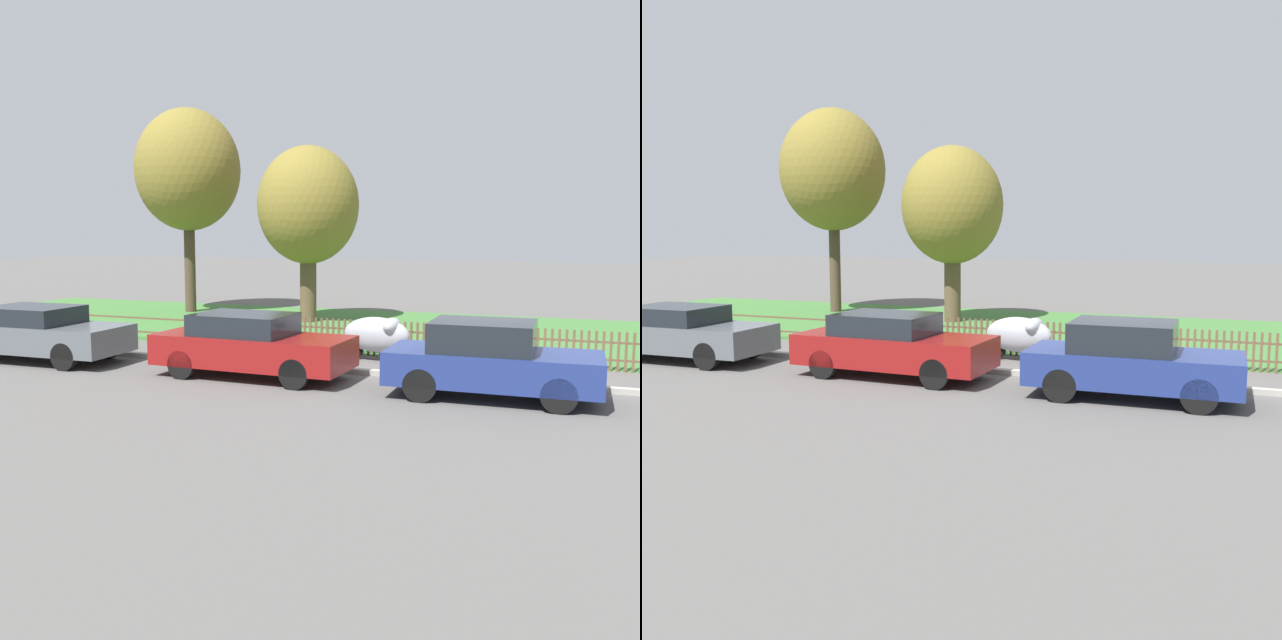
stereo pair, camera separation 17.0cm
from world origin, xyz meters
TOP-DOWN VIEW (x-y plane):
  - ground_plane at (0.00, 0.00)m, footprint 120.00×120.00m
  - kerb_stone at (0.00, 0.10)m, footprint 43.10×0.20m
  - grass_strip at (0.00, 7.55)m, footprint 43.10×10.11m
  - park_fence at (0.00, 2.51)m, footprint 43.10×0.05m
  - parked_car_silver_hatchback at (-10.87, -1.21)m, footprint 4.51×1.92m
  - parked_car_black_saloon at (-4.99, -1.09)m, footprint 4.47×1.87m
  - parked_car_navy_estate at (0.27, -1.22)m, footprint 4.12×1.85m
  - covered_motorcycle at (-2.90, 1.84)m, footprint 1.90×0.84m
  - tree_nearest_kerb at (-13.04, 9.58)m, footprint 4.15×4.15m
  - tree_behind_motorcycle at (-7.44, 8.38)m, footprint 3.60×3.60m

SIDE VIEW (x-z plane):
  - ground_plane at x=0.00m, z-range 0.00..0.00m
  - grass_strip at x=0.00m, z-range 0.00..0.01m
  - kerb_stone at x=0.00m, z-range 0.00..0.12m
  - park_fence at x=0.00m, z-range 0.00..0.94m
  - covered_motorcycle at x=-2.90m, z-range 0.12..1.23m
  - parked_car_silver_hatchback at x=-10.87m, z-range 0.03..1.41m
  - parked_car_black_saloon at x=-4.99m, z-range 0.02..1.45m
  - parked_car_navy_estate at x=0.27m, z-range 0.00..1.52m
  - tree_behind_motorcycle at x=-7.44m, z-range 0.99..7.21m
  - tree_nearest_kerb at x=-13.04m, z-range 1.59..9.60m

